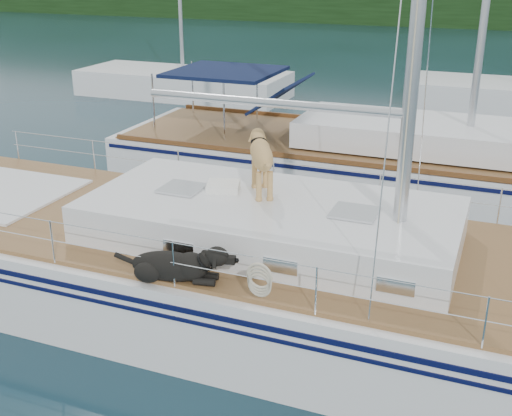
% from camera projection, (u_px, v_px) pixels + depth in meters
% --- Properties ---
extents(ground, '(120.00, 120.00, 0.00)m').
position_uv_depth(ground, '(221.00, 304.00, 9.92)').
color(ground, black).
rests_on(ground, ground).
extents(shore_bank, '(92.00, 1.00, 1.20)m').
position_uv_depth(shore_bank, '(469.00, 18.00, 49.65)').
color(shore_bank, '#595147').
rests_on(shore_bank, ground).
extents(main_sailboat, '(12.00, 3.85, 14.01)m').
position_uv_depth(main_sailboat, '(226.00, 266.00, 9.64)').
color(main_sailboat, white).
rests_on(main_sailboat, ground).
extents(neighbor_sailboat, '(11.00, 3.50, 13.30)m').
position_uv_depth(neighbor_sailboat, '(360.00, 164.00, 14.57)').
color(neighbor_sailboat, white).
rests_on(neighbor_sailboat, ground).
extents(bg_boat_west, '(8.00, 3.00, 11.65)m').
position_uv_depth(bg_boat_west, '(183.00, 84.00, 24.62)').
color(bg_boat_west, white).
rests_on(bg_boat_west, ground).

